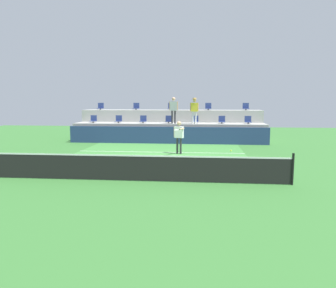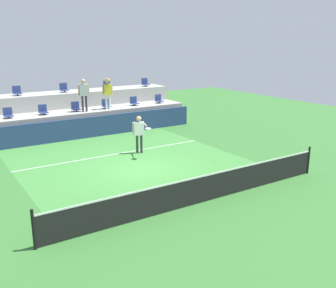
{
  "view_description": "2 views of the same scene",
  "coord_description": "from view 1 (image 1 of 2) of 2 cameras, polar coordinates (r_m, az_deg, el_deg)",
  "views": [
    {
      "loc": [
        2.14,
        -14.92,
        2.79
      ],
      "look_at": [
        0.75,
        -0.98,
        0.92
      ],
      "focal_mm": 34.83,
      "sensor_mm": 36.0,
      "label": 1
    },
    {
      "loc": [
        -7.06,
        -12.97,
        5.03
      ],
      "look_at": [
        0.41,
        -1.39,
        1.29
      ],
      "focal_mm": 41.15,
      "sensor_mm": 36.0,
      "label": 2
    }
  ],
  "objects": [
    {
      "name": "stadium_chair_lower_far_right",
      "position": [
        22.41,
        13.83,
        4.01
      ],
      "size": [
        0.44,
        0.4,
        0.52
      ],
      "color": "#2D2D33",
      "rests_on": "seating_tier_lower"
    },
    {
      "name": "stadium_chair_lower_mid_right",
      "position": [
        22.19,
        4.76,
        4.17
      ],
      "size": [
        0.44,
        0.4,
        0.52
      ],
      "color": "#2D2D33",
      "rests_on": "seating_tier_lower"
    },
    {
      "name": "stadium_chair_lower_center",
      "position": [
        22.29,
        0.12,
        4.21
      ],
      "size": [
        0.44,
        0.4,
        0.52
      ],
      "color": "#2D2D33",
      "rests_on": "seating_tier_lower"
    },
    {
      "name": "stadium_chair_lower_right",
      "position": [
        22.24,
        9.4,
        4.1
      ],
      "size": [
        0.44,
        0.4,
        0.52
      ],
      "color": "#2D2D33",
      "rests_on": "seating_tier_lower"
    },
    {
      "name": "stadium_chair_lower_far_left",
      "position": [
        23.41,
        -12.92,
        4.18
      ],
      "size": [
        0.44,
        0.4,
        0.52
      ],
      "color": "#2D2D33",
      "rests_on": "seating_tier_lower"
    },
    {
      "name": "stadium_chair_upper_left",
      "position": [
        24.42,
        -5.59,
        6.47
      ],
      "size": [
        0.44,
        0.4,
        0.52
      ],
      "color": "#2D2D33",
      "rests_on": "seating_tier_upper"
    },
    {
      "name": "stadium_chair_upper_far_right",
      "position": [
        24.17,
        13.46,
        6.28
      ],
      "size": [
        0.44,
        0.4,
        0.52
      ],
      "color": "#2D2D33",
      "rests_on": "seating_tier_upper"
    },
    {
      "name": "tennis_player",
      "position": [
        17.0,
        1.92,
        1.78
      ],
      "size": [
        0.58,
        1.31,
        1.73
      ],
      "color": "#2D2D33",
      "rests_on": "ground_plane"
    },
    {
      "name": "spectator_with_hat",
      "position": [
        21.78,
        4.63,
        6.31
      ],
      "size": [
        0.59,
        0.45,
        1.72
      ],
      "color": "white",
      "rests_on": "seating_tier_lower"
    },
    {
      "name": "sponsor_backboard",
      "position": [
        21.14,
        -0.15,
        1.54
      ],
      "size": [
        13.0,
        0.16,
        1.1
      ],
      "primitive_type": "cube",
      "color": "navy",
      "rests_on": "ground_plane"
    },
    {
      "name": "stadium_chair_lower_mid_left",
      "position": [
        22.53,
        -4.37,
        4.23
      ],
      "size": [
        0.44,
        0.4,
        0.52
      ],
      "color": "#2D2D33",
      "rests_on": "seating_tier_lower"
    },
    {
      "name": "court_inner_paint",
      "position": [
        16.3,
        -1.93,
        -2.23
      ],
      "size": [
        9.0,
        10.0,
        0.01
      ],
      "primitive_type": "cube",
      "color": "#3D7F38",
      "rests_on": "ground_plane"
    },
    {
      "name": "court_service_line",
      "position": [
        17.67,
        -1.33,
        -1.44
      ],
      "size": [
        9.0,
        0.06,
        0.0
      ],
      "primitive_type": "cube",
      "color": "white",
      "rests_on": "ground_plane"
    },
    {
      "name": "tennis_ball",
      "position": [
        14.29,
        10.96,
        -1.14
      ],
      "size": [
        0.07,
        0.07,
        0.07
      ],
      "color": "#CCE033"
    },
    {
      "name": "stadium_chair_upper_right",
      "position": [
        23.96,
        7.06,
        6.43
      ],
      "size": [
        0.44,
        0.4,
        0.52
      ],
      "color": "#2D2D33",
      "rests_on": "seating_tier_upper"
    },
    {
      "name": "seating_tier_upper",
      "position": [
        24.17,
        0.6,
        3.49
      ],
      "size": [
        13.0,
        1.8,
        2.1
      ],
      "primitive_type": "cube",
      "color": "#9E9E99",
      "rests_on": "ground_plane"
    },
    {
      "name": "stadium_chair_upper_far_left",
      "position": [
        25.1,
        -11.73,
        6.38
      ],
      "size": [
        0.44,
        0.4,
        0.52
      ],
      "color": "#2D2D33",
      "rests_on": "seating_tier_upper"
    },
    {
      "name": "spectator_leaning_on_rail",
      "position": [
        21.85,
        0.98,
        6.39
      ],
      "size": [
        0.61,
        0.26,
        1.76
      ],
      "color": "#2D2D33",
      "rests_on": "seating_tier_lower"
    },
    {
      "name": "stadium_chair_lower_left",
      "position": [
        22.9,
        -8.65,
        4.22
      ],
      "size": [
        0.44,
        0.4,
        0.52
      ],
      "color": "#2D2D33",
      "rests_on": "seating_tier_lower"
    },
    {
      "name": "tennis_net",
      "position": [
        11.36,
        -5.29,
        -4.04
      ],
      "size": [
        10.48,
        0.08,
        1.07
      ],
      "color": "black",
      "rests_on": "ground_plane"
    },
    {
      "name": "seating_tier_lower",
      "position": [
        22.42,
        0.19,
        2.08
      ],
      "size": [
        13.0,
        1.8,
        1.25
      ],
      "primitive_type": "cube",
      "color": "#9E9E99",
      "rests_on": "ground_plane"
    },
    {
      "name": "stadium_chair_upper_center",
      "position": [
        24.05,
        0.52,
        6.49
      ],
      "size": [
        0.44,
        0.4,
        0.52
      ],
      "color": "#2D2D33",
      "rests_on": "seating_tier_upper"
    },
    {
      "name": "ground_plane",
      "position": [
        15.32,
        -2.43,
        -2.87
      ],
      "size": [
        40.0,
        40.0,
        0.0
      ],
      "primitive_type": "plane",
      "color": "#336B2D"
    }
  ]
}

